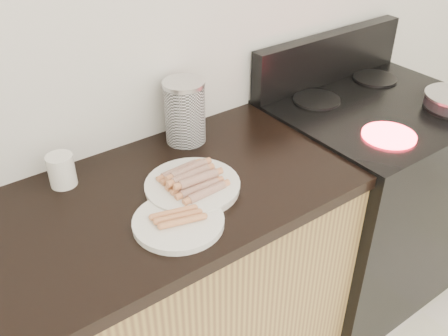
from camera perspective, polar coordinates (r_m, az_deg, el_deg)
wall_back at (r=1.58m, az=-8.71°, el=16.60°), size 4.00×0.04×2.60m
stove at (r=2.21m, az=15.54°, el=-3.67°), size 0.76×0.65×0.91m
stove_panel at (r=2.11m, az=11.88°, el=12.26°), size 0.76×0.06×0.20m
burner_near_left at (r=1.77m, az=18.33°, el=3.57°), size 0.18×0.18×0.01m
burner_near_right at (r=2.03m, az=24.23°, el=6.25°), size 0.18×0.18×0.01m
burner_far_left at (r=1.96m, az=10.54°, el=7.70°), size 0.18×0.18×0.01m
burner_far_right at (r=2.20m, az=16.88°, el=9.77°), size 0.18×0.18×0.01m
main_plate at (r=1.44m, az=-3.61°, el=-2.20°), size 0.33×0.33×0.02m
side_plate at (r=1.32m, az=-5.23°, el=-6.15°), size 0.31×0.31×0.02m
hotdog_pile at (r=1.43m, az=-3.66°, el=-1.25°), size 0.12×0.16×0.05m
plain_sausages at (r=1.31m, az=-5.27°, el=-5.56°), size 0.12×0.09×0.02m
canister at (r=1.64m, az=-4.50°, el=6.45°), size 0.14×0.14×0.21m
mug at (r=1.52m, az=-18.07°, el=-0.25°), size 0.09×0.09×0.10m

